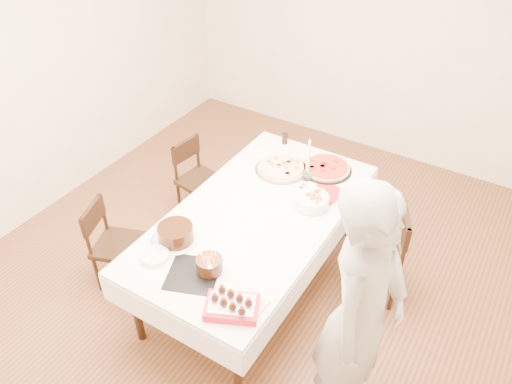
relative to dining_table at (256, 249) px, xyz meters
The scene contains 22 objects.
floor 0.38m from the dining_table, 162.21° to the left, with size 5.00×5.00×0.00m, color #53311C.
wall_back 2.70m from the dining_table, 91.38° to the left, with size 4.50×0.04×2.70m, color #ECE3C7.
wall_left 2.51m from the dining_table, behind, with size 0.04×5.00×2.70m, color #ECE3C7.
dining_table is the anchor object (origin of this frame).
chair_right_savory 0.93m from the dining_table, 25.08° to the left, with size 0.44×0.44×0.86m, color black, non-canonical shape.
chair_left_savory 1.05m from the dining_table, 151.94° to the left, with size 0.40×0.40×0.78m, color black, non-canonical shape.
chair_left_dessert 1.11m from the dining_table, 149.77° to the right, with size 0.40×0.40×0.78m, color black, non-canonical shape.
person 1.36m from the dining_table, 29.77° to the right, with size 0.67×0.44×1.84m, color beige.
pizza_white 0.73m from the dining_table, 100.80° to the left, with size 0.46×0.46×0.04m, color beige.
pizza_pepperoni 0.92m from the dining_table, 75.63° to the left, with size 0.43×0.43×0.04m, color red.
red_placemat 0.73m from the dining_table, 56.25° to the left, with size 0.24×0.24×0.01m, color #B21E1E.
pasta_bowl 0.61m from the dining_table, 44.26° to the left, with size 0.26×0.26×0.08m, color white.
taper_candle 0.84m from the dining_table, 78.31° to the left, with size 0.09×0.09×0.39m, color white.
shaker_pair 0.59m from the dining_table, 60.11° to the left, with size 0.09×0.09×0.11m, color white, non-canonical shape.
cola_glass 1.12m from the dining_table, 106.97° to the left, with size 0.05×0.05×0.10m, color black.
layer_cake 0.78m from the dining_table, 120.83° to the right, with size 0.32×0.32×0.13m, color black.
cake_board 0.84m from the dining_table, 92.10° to the right, with size 0.33×0.33×0.01m, color black.
birthday_cake 0.81m from the dining_table, 85.82° to the right, with size 0.17×0.17×0.16m, color #331A0D.
strawberry_box 1.02m from the dining_table, 67.41° to the right, with size 0.32×0.22×0.08m, color red, non-canonical shape.
box_lid 0.93m from the dining_table, 65.05° to the right, with size 0.32×0.21×0.03m, color beige.
plate_stack 0.93m from the dining_table, 113.87° to the right, with size 0.19×0.19×0.04m, color white.
china_plate 0.80m from the dining_table, 123.88° to the right, with size 0.23×0.23×0.01m, color white.
Camera 1 is at (1.58, -2.48, 3.20)m, focal length 35.00 mm.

